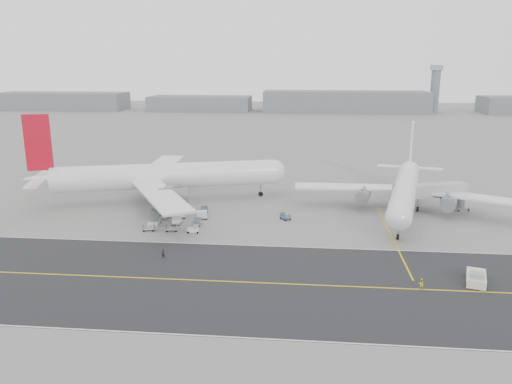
# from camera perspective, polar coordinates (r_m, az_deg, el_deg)

# --- Properties ---
(ground) EXTENTS (700.00, 700.00, 0.00)m
(ground) POSITION_cam_1_polar(r_m,az_deg,el_deg) (94.24, -2.59, -5.59)
(ground) COLOR gray
(ground) RESTS_ON ground
(taxiway) EXTENTS (220.00, 59.00, 0.03)m
(taxiway) POSITION_cam_1_polar(r_m,az_deg,el_deg) (77.15, -0.73, -10.29)
(taxiway) COLOR #2C2C2E
(taxiway) RESTS_ON ground
(horizon_buildings) EXTENTS (520.00, 28.00, 28.00)m
(horizon_buildings) POSITION_cam_1_polar(r_m,az_deg,el_deg) (349.52, 8.42, 9.05)
(horizon_buildings) COLOR slate
(horizon_buildings) RESTS_ON ground
(control_tower) EXTENTS (7.00, 7.00, 31.25)m
(control_tower) POSITION_cam_1_polar(r_m,az_deg,el_deg) (363.59, 19.78, 11.15)
(control_tower) COLOR slate
(control_tower) RESTS_ON ground
(airliner_a) EXTENTS (60.42, 59.15, 21.37)m
(airliner_a) POSITION_cam_1_polar(r_m,az_deg,el_deg) (121.58, -10.92, 1.80)
(airliner_a) COLOR white
(airliner_a) RESTS_ON ground
(airliner_b) EXTENTS (49.18, 50.30, 17.64)m
(airliner_b) POSITION_cam_1_polar(r_m,az_deg,el_deg) (116.73, 16.69, 0.38)
(airliner_b) COLOR white
(airliner_b) RESTS_ON ground
(pushback_tug) EXTENTS (4.22, 7.52, 2.13)m
(pushback_tug) POSITION_cam_1_polar(r_m,az_deg,el_deg) (83.46, 23.86, -8.97)
(pushback_tug) COLOR beige
(pushback_tug) RESTS_ON ground
(jet_bridge) EXTENTS (17.77, 8.27, 6.67)m
(jet_bridge) POSITION_cam_1_polar(r_m,az_deg,el_deg) (117.41, 19.45, 0.02)
(jet_bridge) COLOR gray
(jet_bridge) RESTS_ON ground
(gse_cluster) EXTENTS (18.24, 21.57, 1.86)m
(gse_cluster) POSITION_cam_1_polar(r_m,az_deg,el_deg) (106.60, -8.84, -3.34)
(gse_cluster) COLOR #A0A0A6
(gse_cluster) RESTS_ON ground
(stray_dolly) EXTENTS (2.52, 2.70, 1.42)m
(stray_dolly) POSITION_cam_1_polar(r_m,az_deg,el_deg) (106.83, 3.36, -3.15)
(stray_dolly) COLOR silver
(stray_dolly) RESTS_ON ground
(ground_crew_a) EXTENTS (0.71, 0.56, 1.70)m
(ground_crew_a) POSITION_cam_1_polar(r_m,az_deg,el_deg) (87.16, -10.56, -6.95)
(ground_crew_a) COLOR black
(ground_crew_a) RESTS_ON ground
(ground_crew_b) EXTENTS (0.89, 0.71, 1.77)m
(ground_crew_b) POSITION_cam_1_polar(r_m,az_deg,el_deg) (78.48, 18.35, -9.93)
(ground_crew_b) COLOR yellow
(ground_crew_b) RESTS_ON ground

